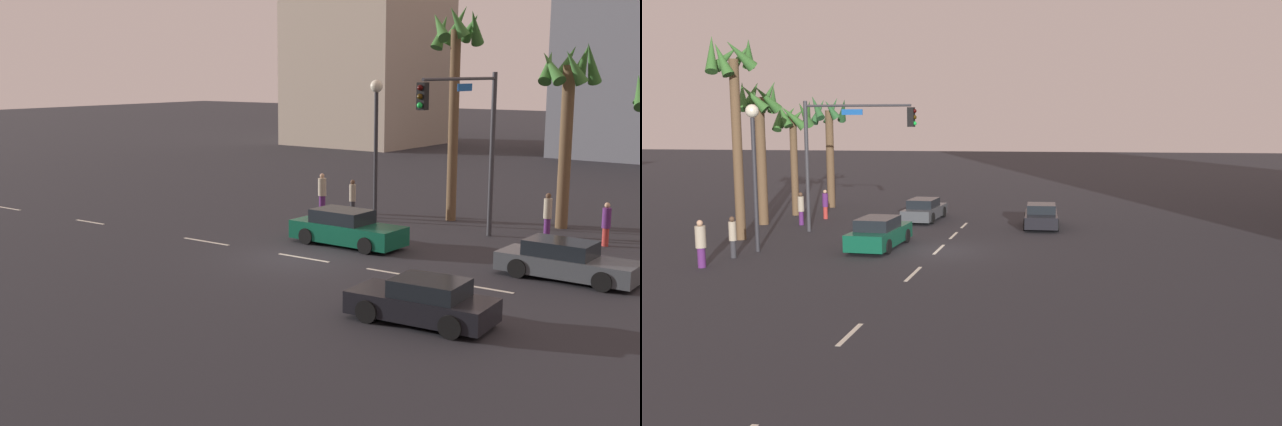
{
  "view_description": "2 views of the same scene",
  "coord_description": "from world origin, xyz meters",
  "views": [
    {
      "loc": [
        17.14,
        -22.66,
        6.73
      ],
      "look_at": [
        0.99,
        -0.04,
        1.75
      ],
      "focal_mm": 44.72,
      "sensor_mm": 36.0,
      "label": 1
    },
    {
      "loc": [
        -27.71,
        -5.57,
        5.45
      ],
      "look_at": [
        1.61,
        -0.81,
        1.47
      ],
      "focal_mm": 36.73,
      "sensor_mm": 36.0,
      "label": 2
    }
  ],
  "objects": [
    {
      "name": "pedestrian_1",
      "position": [
        -2.93,
        8.06,
        0.93
      ],
      "size": [
        0.41,
        0.41,
        1.74
      ],
      "color": "#333338",
      "rests_on": "ground_plane"
    },
    {
      "name": "lane_stripe_1",
      "position": [
        -11.8,
        0.0,
        0.01
      ],
      "size": [
        1.88,
        0.14,
        0.01
      ],
      "primitive_type": "cube",
      "color": "silver",
      "rests_on": "ground_plane"
    },
    {
      "name": "pedestrian_3",
      "position": [
        -4.86,
        8.33,
        0.97
      ],
      "size": [
        0.56,
        0.56,
        1.86
      ],
      "color": "#59266B",
      "rests_on": "ground_plane"
    },
    {
      "name": "lane_stripe_3",
      "position": [
        0.22,
        0.0,
        0.01
      ],
      "size": [
        2.28,
        0.14,
        0.01
      ],
      "primitive_type": "cube",
      "color": "silver",
      "rests_on": "ground_plane"
    },
    {
      "name": "car_1",
      "position": [
        0.28,
        2.73,
        0.65
      ],
      "size": [
        4.65,
        2.0,
        1.39
      ],
      "color": "#0F5138",
      "rests_on": "ground_plane"
    },
    {
      "name": "car_0",
      "position": [
        7.38,
        -4.2,
        0.58
      ],
      "size": [
        4.01,
        1.96,
        1.25
      ],
      "color": "black",
      "rests_on": "ground_plane"
    },
    {
      "name": "building_3",
      "position": [
        -22.57,
        40.7,
        10.1
      ],
      "size": [
        12.08,
        12.67,
        20.2
      ],
      "primitive_type": "cube",
      "rotation": [
        0.0,
        0.0,
        -0.04
      ],
      "color": "#B2A38E",
      "rests_on": "ground_plane"
    },
    {
      "name": "lane_stripe_2",
      "position": [
        -4.64,
        0.0,
        0.01
      ],
      "size": [
        2.4,
        0.14,
        0.01
      ],
      "primitive_type": "cube",
      "color": "silver",
      "rests_on": "ground_plane"
    },
    {
      "name": "pedestrian_0",
      "position": [
        6.08,
        8.89,
        0.96
      ],
      "size": [
        0.4,
        0.4,
        1.81
      ],
      "color": "#59266B",
      "rests_on": "ground_plane"
    },
    {
      "name": "lane_stripe_4",
      "position": [
        3.98,
        0.0,
        0.01
      ],
      "size": [
        2.05,
        0.14,
        0.01
      ],
      "primitive_type": "cube",
      "color": "silver",
      "rests_on": "ground_plane"
    },
    {
      "name": "lane_stripe_0",
      "position": [
        -18.0,
        0.0,
        0.01
      ],
      "size": [
        1.83,
        0.14,
        0.01
      ],
      "primitive_type": "cube",
      "color": "silver",
      "rests_on": "ground_plane"
    },
    {
      "name": "lane_stripe_5",
      "position": [
        7.34,
        0.0,
        0.01
      ],
      "size": [
        1.87,
        0.14,
        0.01
      ],
      "primitive_type": "cube",
      "color": "silver",
      "rests_on": "ground_plane"
    },
    {
      "name": "ground_plane",
      "position": [
        0.0,
        0.0,
        0.0
      ],
      "size": [
        220.0,
        220.0,
        0.0
      ],
      "primitive_type": "plane",
      "color": "#28282D"
    },
    {
      "name": "car_2",
      "position": [
        8.99,
        2.59,
        0.59
      ],
      "size": [
        4.56,
        1.92,
        1.27
      ],
      "color": "#474C51",
      "rests_on": "ground_plane"
    },
    {
      "name": "palm_tree_0",
      "position": [
        1.21,
        9.98,
        7.04
      ],
      "size": [
        2.52,
        2.71,
        9.71
      ],
      "color": "brown",
      "rests_on": "ground_plane"
    },
    {
      "name": "pedestrian_2",
      "position": [
        8.58,
        8.45,
        0.91
      ],
      "size": [
        0.33,
        0.33,
        1.72
      ],
      "color": "#BF3833",
      "rests_on": "ground_plane"
    },
    {
      "name": "streetlamp",
      "position": [
        -1.48,
        7.71,
        4.43
      ],
      "size": [
        0.56,
        0.56,
        6.34
      ],
      "color": "#2D2D33",
      "rests_on": "ground_plane"
    },
    {
      "name": "palm_tree_2",
      "position": [
        5.94,
        11.01,
        5.65
      ],
      "size": [
        2.62,
        2.69,
        8.0
      ],
      "color": "brown",
      "rests_on": "ground_plane"
    },
    {
      "name": "traffic_signal",
      "position": [
        4.01,
        5.7,
        4.56
      ],
      "size": [
        0.52,
        5.94,
        6.68
      ],
      "color": "#38383D",
      "rests_on": "ground_plane"
    }
  ]
}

